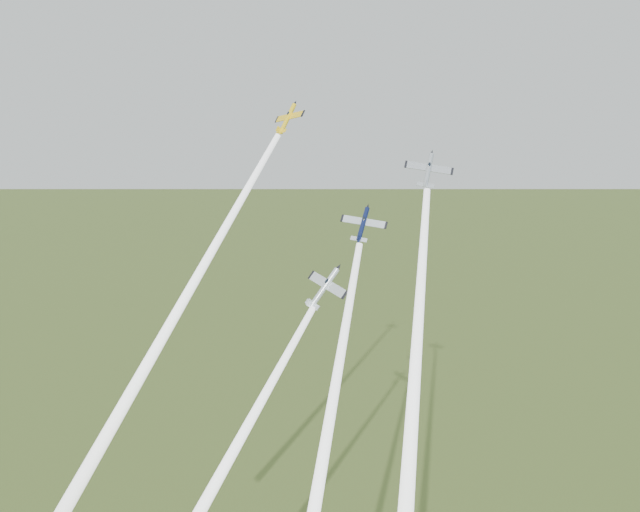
{
  "coord_description": "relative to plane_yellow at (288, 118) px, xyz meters",
  "views": [
    {
      "loc": [
        54.54,
        -104.1,
        114.5
      ],
      "look_at": [
        0.0,
        -6.0,
        92.0
      ],
      "focal_mm": 45.0,
      "sensor_mm": 36.0,
      "label": 1
    }
  ],
  "objects": [
    {
      "name": "smoke_trail_yellow",
      "position": [
        -8.07,
        -21.53,
        -30.42
      ],
      "size": [
        17.58,
        41.97,
        57.11
      ],
      "primitive_type": null,
      "rotation": [
        -0.65,
        0.0,
        -0.36
      ],
      "color": "white"
    },
    {
      "name": "plane_navy",
      "position": [
        18.21,
        -9.35,
        -14.49
      ],
      "size": [
        7.16,
        6.42,
        6.81
      ],
      "primitive_type": null,
      "rotation": [
        0.92,
        0.12,
        0.22
      ],
      "color": "#0D163D"
    },
    {
      "name": "smoke_trail_navy",
      "position": [
        23.04,
        -31.18,
        -44.07
      ],
      "size": [
        11.47,
        42.18,
        55.44
      ],
      "primitive_type": null,
      "rotation": [
        -0.65,
        0.0,
        0.22
      ],
      "color": "white"
    },
    {
      "name": "smoke_trail_silver_low",
      "position": [
        7.73,
        -31.53,
        -46.94
      ],
      "size": [
        15.82,
        32.19,
        44.13
      ],
      "primitive_type": null,
      "rotation": [
        -0.65,
        0.0,
        -0.41
      ],
      "color": "white"
    },
    {
      "name": "smoke_trail_silver_right",
      "position": [
        32.83,
        -24.83,
        -33.38
      ],
      "size": [
        14.15,
        37.16,
        49.7
      ],
      "primitive_type": null,
      "rotation": [
        -0.65,
        0.0,
        0.32
      ],
      "color": "white"
    },
    {
      "name": "plane_silver_right",
      "position": [
        26.53,
        -5.65,
        -6.67
      ],
      "size": [
        7.41,
        7.07,
        6.99
      ],
      "primitive_type": null,
      "rotation": [
        0.92,
        0.14,
        0.32
      ],
      "color": "#A2A8B0"
    },
    {
      "name": "plane_silver_low",
      "position": [
        15.0,
        -14.97,
        -23.01
      ],
      "size": [
        10.75,
        8.27,
        8.67
      ],
      "primitive_type": null,
      "rotation": [
        0.92,
        0.18,
        -0.41
      ],
      "color": "silver"
    },
    {
      "name": "plane_yellow",
      "position": [
        0.0,
        0.0,
        0.0
      ],
      "size": [
        7.73,
        7.64,
        7.42
      ],
      "primitive_type": null,
      "rotation": [
        0.92,
        -0.16,
        -0.36
      ],
      "color": "yellow"
    }
  ]
}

